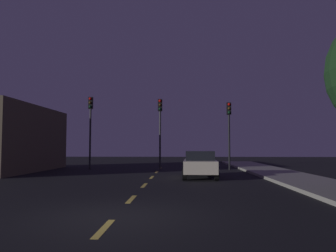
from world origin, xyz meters
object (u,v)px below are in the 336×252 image
traffic_signal_left (90,119)px  traffic_signal_right (229,123)px  car_stopped_ahead (200,164)px  traffic_signal_center (160,120)px

traffic_signal_left → traffic_signal_right: (10.36, -0.00, -0.30)m
traffic_signal_left → car_stopped_ahead: 10.43m
traffic_signal_center → traffic_signal_right: traffic_signal_center is taller
traffic_signal_left → traffic_signal_center: bearing=-0.0°
traffic_signal_left → car_stopped_ahead: traffic_signal_left is taller
traffic_signal_right → traffic_signal_center: bearing=180.0°
traffic_signal_left → car_stopped_ahead: size_ratio=1.36×
traffic_signal_left → traffic_signal_right: traffic_signal_left is taller
traffic_signal_right → car_stopped_ahead: 7.22m
traffic_signal_center → traffic_signal_right: (5.11, -0.00, -0.18)m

